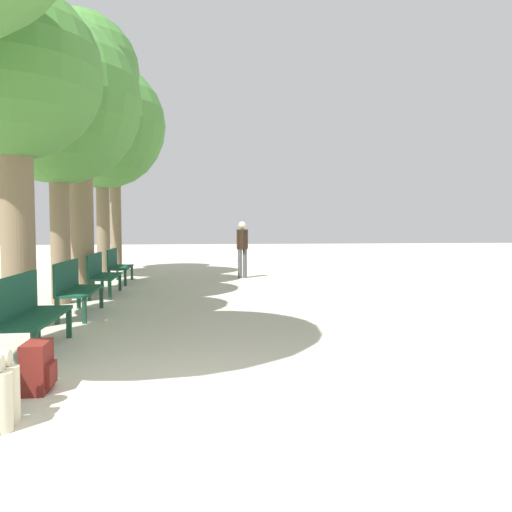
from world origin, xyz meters
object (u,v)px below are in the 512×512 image
at_px(pedestrian_near, 242,246).
at_px(bench_row_1, 26,309).
at_px(bench_row_3, 101,272).
at_px(tree_row_5, 115,153).
at_px(backpack, 38,367).
at_px(bench_row_4, 117,264).
at_px(bench_row_2, 75,285).
at_px(tree_row_2, 57,102).
at_px(tree_row_3, 79,79).
at_px(tree_row_4, 101,126).
at_px(tree_row_1, 14,78).

bearing_deg(pedestrian_near, bench_row_1, -112.45).
height_order(bench_row_3, tree_row_5, tree_row_5).
distance_m(bench_row_1, backpack, 1.57).
bearing_deg(tree_row_5, bench_row_4, -81.85).
bearing_deg(bench_row_2, tree_row_2, 111.36).
xyz_separation_m(tree_row_3, pedestrian_near, (3.92, 2.39, -3.81)).
distance_m(bench_row_3, tree_row_4, 5.38).
bearing_deg(bench_row_4, tree_row_4, 112.33).
bearing_deg(bench_row_1, tree_row_5, 92.82).
height_order(bench_row_3, backpack, bench_row_3).
relative_size(tree_row_2, backpack, 12.18).
height_order(tree_row_4, backpack, tree_row_4).
xyz_separation_m(bench_row_2, bench_row_3, (0.00, 2.44, 0.00)).
distance_m(bench_row_2, backpack, 3.94).
bearing_deg(tree_row_1, tree_row_2, 90.00).
distance_m(bench_row_2, pedestrian_near, 6.64).
height_order(bench_row_4, pedestrian_near, pedestrian_near).
height_order(tree_row_2, tree_row_4, tree_row_4).
height_order(bench_row_2, pedestrian_near, pedestrian_near).
bearing_deg(bench_row_3, bench_row_4, 90.00).
height_order(tree_row_3, tree_row_4, tree_row_3).
bearing_deg(backpack, bench_row_2, 97.75).
relative_size(tree_row_1, tree_row_5, 0.94).
bearing_deg(pedestrian_near, backpack, -106.47).
bearing_deg(bench_row_1, tree_row_1, 110.16).
height_order(bench_row_1, bench_row_4, same).
xyz_separation_m(bench_row_1, backpack, (0.53, -1.45, -0.29)).
height_order(tree_row_2, backpack, tree_row_2).
height_order(bench_row_1, bench_row_3, same).
bearing_deg(tree_row_3, backpack, -81.49).
bearing_deg(tree_row_1, bench_row_2, 59.76).
bearing_deg(tree_row_5, tree_row_1, -90.00).
relative_size(bench_row_1, tree_row_3, 0.25).
bearing_deg(tree_row_2, tree_row_1, -90.00).
xyz_separation_m(bench_row_4, tree_row_2, (-0.55, -3.48, 3.26)).
height_order(tree_row_2, tree_row_5, tree_row_2).
bearing_deg(pedestrian_near, tree_row_5, 142.41).
xyz_separation_m(tree_row_1, pedestrian_near, (3.92, 6.65, -2.60)).
relative_size(bench_row_4, tree_row_4, 0.26).
relative_size(bench_row_2, tree_row_3, 0.25).
height_order(bench_row_4, backpack, bench_row_4).
bearing_deg(pedestrian_near, tree_row_4, 172.53).
xyz_separation_m(bench_row_4, tree_row_4, (-0.55, 1.34, 3.79)).
bearing_deg(bench_row_2, bench_row_4, 90.00).
distance_m(bench_row_4, tree_row_1, 6.59).
height_order(bench_row_4, tree_row_4, tree_row_4).
relative_size(bench_row_3, backpack, 3.56).
relative_size(tree_row_5, backpack, 11.67).
relative_size(tree_row_2, tree_row_5, 1.04).
distance_m(bench_row_4, tree_row_4, 4.05).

